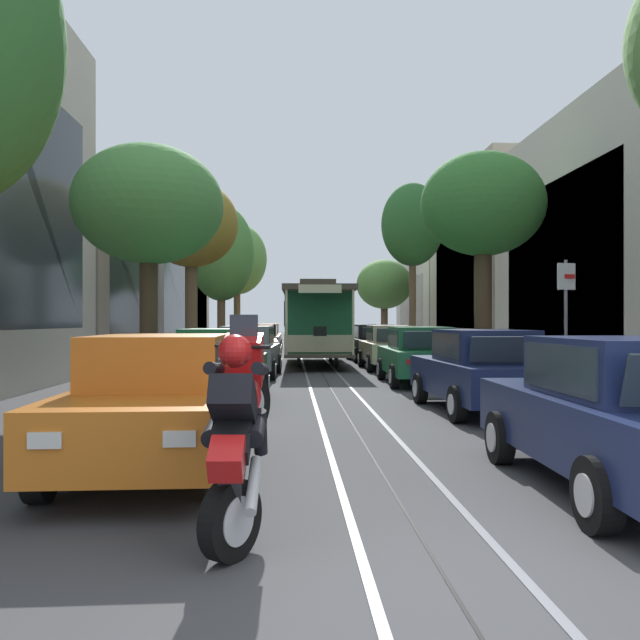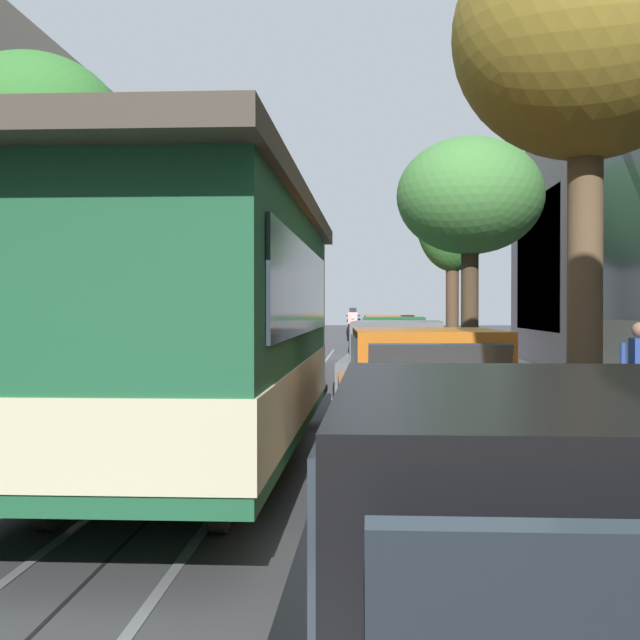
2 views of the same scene
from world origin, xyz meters
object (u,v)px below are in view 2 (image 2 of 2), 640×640
parked_car_orange_near_left (388,340)px  parked_car_navy_second_right (197,345)px  cable_car_trolley (189,321)px  fire_hydrant (190,348)px  street_tree_kerb_left_mid (586,40)px  parked_car_grey_mid_left (397,367)px  street_tree_kerb_right_second (29,137)px  parked_car_orange_fourth_left (425,403)px  street_sign_post (155,309)px  pedestrian_on_right_pavement (82,339)px  street_tree_kerb_left_second (470,198)px  parked_car_navy_near_right (238,338)px  parked_car_beige_fourth_right (57,379)px  motorcycle_with_rider (354,333)px  street_tree_kerb_right_near (167,205)px  parked_car_green_second_left (394,349)px  parked_car_green_mid_right (150,357)px  street_tree_kerb_left_near (452,220)px  parked_car_black_fifth_left (584,640)px  pedestrian_on_left_pavement (639,370)px

parked_car_orange_near_left → parked_car_navy_second_right: size_ratio=0.99×
cable_car_trolley → fire_hydrant: 21.06m
street_tree_kerb_left_mid → fire_hydrant: street_tree_kerb_left_mid is taller
parked_car_grey_mid_left → street_tree_kerb_right_second: bearing=-13.2°
parked_car_orange_fourth_left → street_sign_post: bearing=-66.7°
pedestrian_on_right_pavement → fire_hydrant: pedestrian_on_right_pavement is taller
parked_car_orange_fourth_left → street_tree_kerb_left_second: bearing=-99.1°
street_tree_kerb_left_second → street_tree_kerb_right_second: (8.89, 3.92, 0.74)m
parked_car_navy_near_right → cable_car_trolley: bearing=96.7°
parked_car_grey_mid_left → street_tree_kerb_left_mid: (-2.28, 3.57, 4.44)m
parked_car_beige_fourth_right → street_tree_kerb_left_second: bearing=-129.3°
fire_hydrant → motorcycle_with_rider: bearing=-171.0°
parked_car_navy_second_right → fire_hydrant: bearing=-77.2°
street_tree_kerb_right_near → street_tree_kerb_right_second: bearing=89.4°
parked_car_green_second_left → fire_hydrant: parked_car_green_second_left is taller
parked_car_orange_near_left → parked_car_orange_fourth_left: bearing=89.6°
street_tree_kerb_left_second → fire_hydrant: bearing=-47.4°
parked_car_green_mid_right → street_tree_kerb_left_mid: size_ratio=0.63×
street_tree_kerb_right_second → cable_car_trolley: 9.56m
street_tree_kerb_left_near → street_sign_post: bearing=27.8°
street_tree_kerb_left_mid → cable_car_trolley: 6.36m
street_tree_kerb_right_near → cable_car_trolley: bearing=103.2°
parked_car_grey_mid_left → parked_car_black_fifth_left: bearing=90.5°
parked_car_navy_near_right → parked_car_grey_mid_left: bearing=108.5°
parked_car_green_mid_right → street_sign_post: bearing=-77.4°
parked_car_green_second_left → parked_car_beige_fourth_right: same height
cable_car_trolley → parked_car_green_mid_right: bearing=-73.8°
pedestrian_on_left_pavement → fire_hydrant: pedestrian_on_left_pavement is taller
street_tree_kerb_right_near → motorcycle_with_rider: street_tree_kerb_right_near is taller
parked_car_green_second_left → cable_car_trolley: size_ratio=0.48×
parked_car_navy_near_right → street_tree_kerb_left_mid: street_tree_kerb_left_mid is taller
parked_car_green_second_left → street_tree_kerb_right_second: street_tree_kerb_right_second is taller
street_tree_kerb_left_near → fire_hydrant: size_ratio=7.78×
street_tree_kerb_left_near → cable_car_trolley: size_ratio=0.71×
street_tree_kerb_left_near → street_sign_post: street_tree_kerb_left_near is taller
street_tree_kerb_left_near → street_tree_kerb_left_mid: street_tree_kerb_left_mid is taller
motorcycle_with_rider → fire_hydrant: 5.63m
parked_car_beige_fourth_right → parked_car_black_fifth_left: bearing=117.4°
parked_car_orange_near_left → pedestrian_on_left_pavement: (-3.21, 15.07, 0.10)m
cable_car_trolley → street_tree_kerb_left_second: bearing=-110.3°
cable_car_trolley → street_sign_post: bearing=-75.3°
fire_hydrant → street_sign_post: size_ratio=0.29×
parked_car_black_fifth_left → pedestrian_on_left_pavement: size_ratio=2.74×
parked_car_green_mid_right → street_tree_kerb_left_near: (-7.19, -10.93, 3.85)m
parked_car_beige_fourth_right → motorcycle_with_rider: bearing=-102.3°
parked_car_orange_near_left → street_tree_kerb_left_mid: bearing=97.2°
street_sign_post → fire_hydrant: bearing=-88.7°
street_tree_kerb_right_near → motorcycle_with_rider: 7.67m
parked_car_green_second_left → motorcycle_with_rider: 8.87m
street_tree_kerb_left_second → pedestrian_on_left_pavement: street_tree_kerb_left_second is taller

